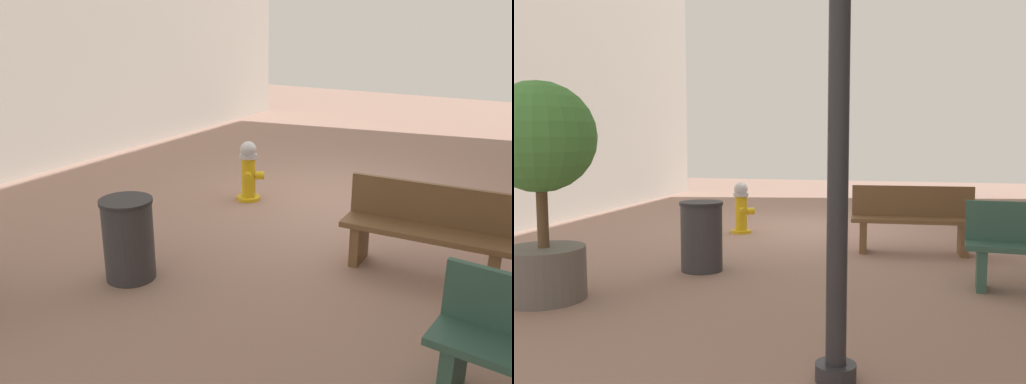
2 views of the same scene
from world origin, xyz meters
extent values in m
plane|color=#9E7A6B|center=(0.00, 0.00, 0.00)|extent=(23.40, 23.40, 0.00)
cylinder|color=gold|center=(1.20, 0.75, 0.03)|extent=(0.35, 0.35, 0.05)
cylinder|color=gold|center=(1.20, 0.75, 0.34)|extent=(0.21, 0.21, 0.59)
cylinder|color=silver|center=(1.20, 0.75, 0.67)|extent=(0.26, 0.26, 0.06)
sphere|color=silver|center=(1.20, 0.75, 0.76)|extent=(0.24, 0.24, 0.24)
cylinder|color=gold|center=(1.28, 0.63, 0.41)|extent=(0.15, 0.16, 0.09)
cylinder|color=gold|center=(1.13, 0.88, 0.41)|extent=(0.15, 0.16, 0.09)
cylinder|color=gold|center=(1.06, 0.67, 0.37)|extent=(0.18, 0.18, 0.12)
cube|color=brown|center=(-2.34, 1.80, 0.23)|extent=(0.12, 0.40, 0.45)
cube|color=brown|center=(-0.97, 1.88, 0.23)|extent=(0.12, 0.40, 0.45)
cube|color=brown|center=(-1.66, 1.84, 0.48)|extent=(1.74, 0.53, 0.06)
cube|color=brown|center=(-1.65, 1.65, 0.73)|extent=(1.72, 0.15, 0.44)
cube|color=#33594C|center=(-2.36, 3.60, 0.23)|extent=(0.13, 0.40, 0.45)
cylinder|color=slate|center=(2.00, 5.05, 0.27)|extent=(0.81, 0.81, 0.54)
cylinder|color=brown|center=(2.00, 5.05, 0.93)|extent=(0.11, 0.11, 0.78)
sphere|color=#4C9342|center=(2.00, 5.05, 1.65)|extent=(1.11, 1.11, 1.11)
cylinder|color=#2D2D33|center=(-1.10, 6.25, 0.06)|extent=(0.28, 0.28, 0.12)
cylinder|color=#2D2D33|center=(-1.10, 6.25, 1.75)|extent=(0.14, 0.14, 3.25)
cylinder|color=#38383D|center=(0.89, 3.50, 0.41)|extent=(0.51, 0.51, 0.82)
cylinder|color=#2C2C30|center=(0.89, 3.50, 0.84)|extent=(0.54, 0.54, 0.04)
camera|label=1|loc=(-2.87, 7.07, 2.59)|focal=37.40mm
camera|label=2|loc=(-1.51, 9.85, 1.63)|focal=38.82mm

